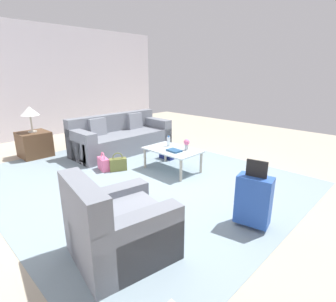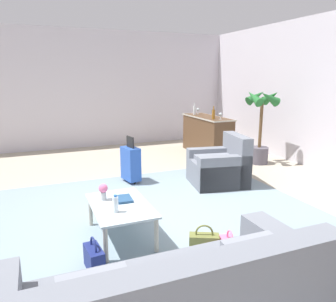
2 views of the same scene
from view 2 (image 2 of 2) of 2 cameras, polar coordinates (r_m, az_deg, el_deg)
The scene contains 18 objects.
ground_plane at distance 4.61m, azimuth -3.24°, elevation -11.52°, with size 12.00×12.00×0.00m, color #A89E89.
wall_left at distance 9.13m, azimuth -14.03°, elevation 10.35°, with size 0.12×8.00×3.10m, color silver.
area_rug at distance 4.17m, azimuth 2.24°, elevation -14.21°, with size 5.20×4.40×0.01m, color gray.
armchair at distance 5.94m, azimuth 9.23°, elevation -2.90°, with size 1.00×1.05×0.89m.
coffee_table at distance 3.98m, azimuth -8.31°, elevation -9.90°, with size 1.04×0.66×0.42m.
water_bottle at distance 3.72m, azimuth -9.12°, elevation -9.13°, with size 0.06×0.06×0.20m.
coffee_table_book at distance 4.08m, azimuth -7.66°, elevation -8.26°, with size 0.26×0.18×0.03m, color navy.
flower_vase at distance 4.08m, azimuth -11.20°, elevation -6.73°, with size 0.11×0.11×0.21m.
bar_console at distance 8.22m, azimuth 6.79°, elevation 2.88°, with size 1.68×0.59×0.93m.
wine_glass_leftmost at distance 8.66m, azimuth 5.25°, elevation 7.15°, with size 0.08×0.08×0.15m.
wine_glass_left_of_centre at distance 7.66m, azimuth 9.12°, elevation 6.28°, with size 0.08×0.08×0.15m.
wine_bottle_clear at distance 8.52m, azimuth 4.64°, elevation 7.12°, with size 0.07×0.07×0.30m.
wine_bottle_amber at distance 7.68m, azimuth 7.93°, elevation 6.40°, with size 0.07×0.07×0.30m.
suitcase_blue at distance 5.98m, azimuth -6.52°, elevation -2.12°, with size 0.44×0.30×0.85m.
handbag_olive at distance 3.70m, azimuth 6.28°, elevation -15.84°, with size 0.27×0.35×0.36m.
handbag_navy at distance 3.52m, azimuth -12.73°, elevation -17.76°, with size 0.33×0.17×0.36m.
handbag_pink at distance 3.62m, azimuth 10.67°, elevation -16.74°, with size 0.34×0.21×0.36m.
potted_palm at distance 7.42m, azimuth 15.85°, elevation 4.56°, with size 0.64×0.64×1.65m.
Camera 2 is at (3.97, -1.35, 1.91)m, focal length 35.00 mm.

